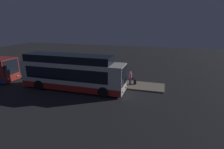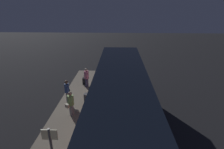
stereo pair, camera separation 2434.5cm
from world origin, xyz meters
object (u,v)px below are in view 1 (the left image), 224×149
(sign_post, at_px, (66,69))
(bus_lead, at_px, (72,74))
(passenger_boarding, at_px, (130,78))
(passenger_with_bags, at_px, (111,73))
(passenger_waiting, at_px, (97,74))
(suitcase, at_px, (135,82))
(trash_bin, at_px, (108,81))

(sign_post, bearing_deg, bus_lead, -49.64)
(passenger_boarding, bearing_deg, passenger_with_bags, -124.08)
(passenger_waiting, xyz_separation_m, sign_post, (-4.21, -0.37, 0.54))
(sign_post, bearing_deg, passenger_with_bags, 10.26)
(passenger_boarding, relative_size, passenger_with_bags, 0.99)
(suitcase, bearing_deg, passenger_waiting, -178.91)
(bus_lead, bearing_deg, trash_bin, 34.06)
(suitcase, bearing_deg, sign_post, -177.07)
(passenger_waiting, distance_m, sign_post, 4.26)
(passenger_waiting, distance_m, passenger_with_bags, 1.80)
(bus_lead, height_order, passenger_with_bags, bus_lead)
(passenger_boarding, distance_m, trash_bin, 2.73)
(passenger_waiting, height_order, sign_post, sign_post)
(passenger_waiting, height_order, trash_bin, passenger_waiting)
(passenger_waiting, xyz_separation_m, trash_bin, (1.71, -0.70, -0.56))
(trash_bin, bearing_deg, passenger_boarding, 9.73)
(passenger_with_bags, xyz_separation_m, sign_post, (-5.87, -1.06, 0.48))
(bus_lead, bearing_deg, passenger_waiting, 59.01)
(passenger_with_bags, bearing_deg, bus_lead, -45.81)
(suitcase, bearing_deg, passenger_boarding, -147.09)
(trash_bin, bearing_deg, passenger_with_bags, 92.13)
(passenger_waiting, bearing_deg, sign_post, 131.11)
(passenger_boarding, distance_m, passenger_waiting, 4.34)
(bus_lead, relative_size, passenger_waiting, 7.27)
(passenger_with_bags, bearing_deg, suitcase, 76.42)
(sign_post, bearing_deg, trash_bin, -3.16)
(suitcase, relative_size, sign_post, 0.37)
(suitcase, xyz_separation_m, trash_bin, (-3.15, -0.79, 0.03))
(bus_lead, xyz_separation_m, suitcase, (6.74, 3.21, -1.39))
(passenger_boarding, xyz_separation_m, suitcase, (0.53, 0.34, -0.61))
(trash_bin, bearing_deg, sign_post, 176.84)
(passenger_with_bags, bearing_deg, passenger_waiting, -70.35)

